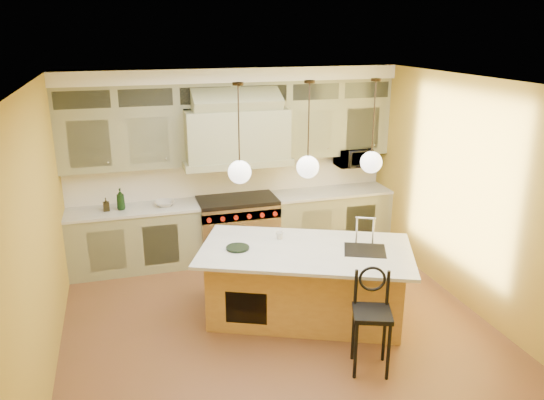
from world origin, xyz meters
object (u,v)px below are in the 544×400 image
object	(u,v)px
range	(238,227)
counter_stool	(372,315)
kitchen_island	(306,281)
microwave	(353,157)

from	to	relation	value
range	counter_stool	size ratio (longest dim) A/B	1.08
kitchen_island	microwave	xyz separation A→B (m)	(1.55, 2.11, 0.98)
range	microwave	xyz separation A→B (m)	(1.95, 0.11, 0.96)
range	counter_stool	bearing A→B (deg)	-77.79
range	kitchen_island	world-z (taller)	kitchen_island
kitchen_island	counter_stool	size ratio (longest dim) A/B	2.56
counter_stool	microwave	distance (m)	3.63
range	counter_stool	distance (m)	3.28
range	kitchen_island	xyz separation A→B (m)	(0.40, -2.00, -0.01)
range	microwave	bearing A→B (deg)	3.12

